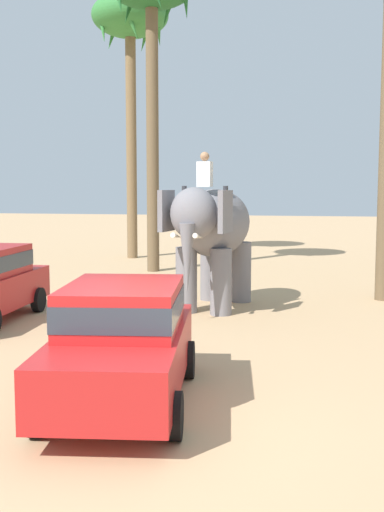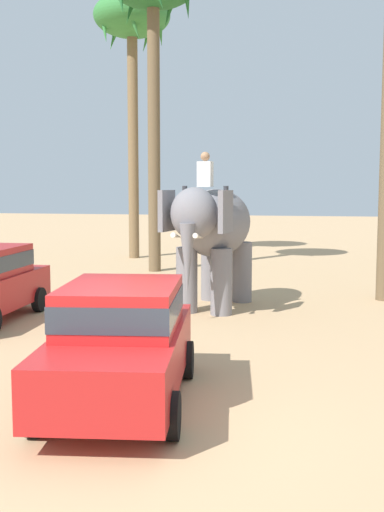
% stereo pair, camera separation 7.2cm
% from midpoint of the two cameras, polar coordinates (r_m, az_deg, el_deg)
% --- Properties ---
extents(ground_plane, '(120.00, 120.00, 0.00)m').
position_cam_midpoint_polar(ground_plane, '(8.80, -4.24, -14.24)').
color(ground_plane, tan).
extents(car_sedan_foreground, '(2.29, 4.29, 1.70)m').
position_cam_midpoint_polar(car_sedan_foreground, '(9.22, -6.37, -7.27)').
color(car_sedan_foreground, red).
rests_on(car_sedan_foreground, ground).
extents(elephant_with_mahout, '(2.06, 3.98, 3.88)m').
position_cam_midpoint_polar(elephant_with_mahout, '(16.08, 1.68, 2.33)').
color(elephant_with_mahout, slate).
rests_on(elephant_with_mahout, ground).
extents(palm_tree_far_back, '(3.20, 3.20, 11.02)m').
position_cam_midpoint_polar(palm_tree_far_back, '(28.50, -5.56, 19.47)').
color(palm_tree_far_back, brown).
rests_on(palm_tree_far_back, ground).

